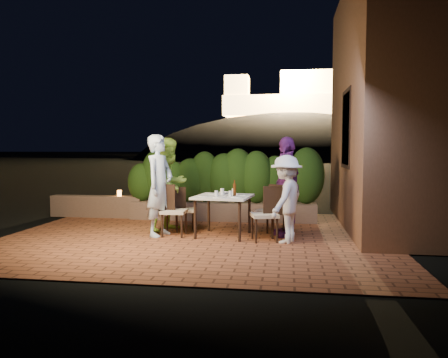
% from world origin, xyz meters
% --- Properties ---
extents(ground, '(400.00, 400.00, 0.00)m').
position_xyz_m(ground, '(0.00, 0.00, -0.02)').
color(ground, black).
rests_on(ground, ground).
extents(terrace_floor, '(7.00, 6.00, 0.15)m').
position_xyz_m(terrace_floor, '(0.00, 0.50, -0.07)').
color(terrace_floor, brown).
rests_on(terrace_floor, ground).
extents(building_wall, '(1.60, 5.00, 5.00)m').
position_xyz_m(building_wall, '(3.60, 2.00, 2.50)').
color(building_wall, brown).
rests_on(building_wall, ground).
extents(window_pane, '(0.08, 1.00, 1.40)m').
position_xyz_m(window_pane, '(2.82, 1.50, 2.00)').
color(window_pane, black).
rests_on(window_pane, building_wall).
extents(window_frame, '(0.06, 1.15, 1.55)m').
position_xyz_m(window_frame, '(2.81, 1.50, 2.00)').
color(window_frame, black).
rests_on(window_frame, building_wall).
extents(planter, '(4.20, 0.55, 0.40)m').
position_xyz_m(planter, '(0.20, 2.30, 0.20)').
color(planter, brown).
rests_on(planter, ground).
extents(hedge, '(4.00, 0.70, 1.10)m').
position_xyz_m(hedge, '(0.20, 2.30, 0.95)').
color(hedge, '#1B370E').
rests_on(hedge, planter).
extents(parapet, '(2.20, 0.30, 0.50)m').
position_xyz_m(parapet, '(-2.80, 2.30, 0.25)').
color(parapet, brown).
rests_on(parapet, ground).
extents(hill, '(52.00, 40.00, 22.00)m').
position_xyz_m(hill, '(2.00, 60.00, -4.00)').
color(hill, black).
rests_on(hill, ground).
extents(fortress, '(26.00, 8.00, 8.00)m').
position_xyz_m(fortress, '(2.00, 60.00, 10.50)').
color(fortress, '#FFCC7A').
rests_on(fortress, hill).
extents(dining_table, '(1.10, 1.10, 0.75)m').
position_xyz_m(dining_table, '(0.49, 0.49, 0.38)').
color(dining_table, white).
rests_on(dining_table, ground).
extents(plate_nw, '(0.21, 0.21, 0.01)m').
position_xyz_m(plate_nw, '(0.15, 0.33, 0.76)').
color(plate_nw, white).
rests_on(plate_nw, dining_table).
extents(plate_sw, '(0.21, 0.21, 0.01)m').
position_xyz_m(plate_sw, '(0.24, 0.78, 0.76)').
color(plate_sw, white).
rests_on(plate_sw, dining_table).
extents(plate_ne, '(0.23, 0.23, 0.01)m').
position_xyz_m(plate_ne, '(0.78, 0.26, 0.76)').
color(plate_ne, white).
rests_on(plate_ne, dining_table).
extents(plate_se, '(0.23, 0.23, 0.01)m').
position_xyz_m(plate_se, '(0.83, 0.65, 0.76)').
color(plate_se, white).
rests_on(plate_se, dining_table).
extents(plate_centre, '(0.21, 0.21, 0.01)m').
position_xyz_m(plate_centre, '(0.46, 0.46, 0.76)').
color(plate_centre, white).
rests_on(plate_centre, dining_table).
extents(plate_front, '(0.23, 0.23, 0.01)m').
position_xyz_m(plate_front, '(0.47, 0.18, 0.76)').
color(plate_front, white).
rests_on(plate_front, dining_table).
extents(glass_nw, '(0.06, 0.06, 0.11)m').
position_xyz_m(glass_nw, '(0.39, 0.33, 0.80)').
color(glass_nw, silver).
rests_on(glass_nw, dining_table).
extents(glass_sw, '(0.07, 0.07, 0.12)m').
position_xyz_m(glass_sw, '(0.44, 0.67, 0.81)').
color(glass_sw, silver).
rests_on(glass_sw, dining_table).
extents(glass_ne, '(0.06, 0.06, 0.10)m').
position_xyz_m(glass_ne, '(0.63, 0.40, 0.80)').
color(glass_ne, silver).
rests_on(glass_ne, dining_table).
extents(glass_se, '(0.07, 0.07, 0.12)m').
position_xyz_m(glass_se, '(0.66, 0.65, 0.81)').
color(glass_se, silver).
rests_on(glass_se, dining_table).
extents(beer_bottle, '(0.06, 0.06, 0.29)m').
position_xyz_m(beer_bottle, '(0.70, 0.49, 0.89)').
color(beer_bottle, '#51270D').
rests_on(beer_bottle, dining_table).
extents(bowl, '(0.23, 0.23, 0.04)m').
position_xyz_m(bowl, '(0.45, 0.80, 0.77)').
color(bowl, white).
rests_on(bowl, dining_table).
extents(chair_left_front, '(0.45, 0.45, 0.95)m').
position_xyz_m(chair_left_front, '(-0.41, 0.39, 0.48)').
color(chair_left_front, black).
rests_on(chair_left_front, ground).
extents(chair_left_back, '(0.50, 0.50, 0.87)m').
position_xyz_m(chair_left_back, '(-0.32, 0.87, 0.43)').
color(chair_left_back, black).
rests_on(chair_left_back, ground).
extents(chair_right_front, '(0.54, 0.54, 0.96)m').
position_xyz_m(chair_right_front, '(1.27, 0.17, 0.48)').
color(chair_right_front, black).
rests_on(chair_right_front, ground).
extents(chair_right_back, '(0.61, 0.61, 0.96)m').
position_xyz_m(chair_right_back, '(1.35, 0.61, 0.48)').
color(chair_right_back, black).
rests_on(chair_right_back, ground).
extents(diner_blue, '(0.61, 0.78, 1.87)m').
position_xyz_m(diner_blue, '(-0.68, 0.36, 0.94)').
color(diner_blue, silver).
rests_on(diner_blue, ground).
extents(diner_green, '(1.03, 1.11, 1.82)m').
position_xyz_m(diner_green, '(-0.64, 0.90, 0.91)').
color(diner_green, '#ABE046').
rests_on(diner_green, ground).
extents(diner_white, '(0.87, 1.11, 1.51)m').
position_xyz_m(diner_white, '(1.64, 0.09, 0.75)').
color(diner_white, silver).
rests_on(diner_white, ground).
extents(diner_purple, '(0.74, 1.16, 1.83)m').
position_xyz_m(diner_purple, '(1.64, 0.67, 0.92)').
color(diner_purple, '#612369').
rests_on(diner_purple, ground).
extents(parapet_lamp, '(0.10, 0.10, 0.14)m').
position_xyz_m(parapet_lamp, '(-2.24, 2.30, 0.57)').
color(parapet_lamp, orange).
rests_on(parapet_lamp, parapet).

